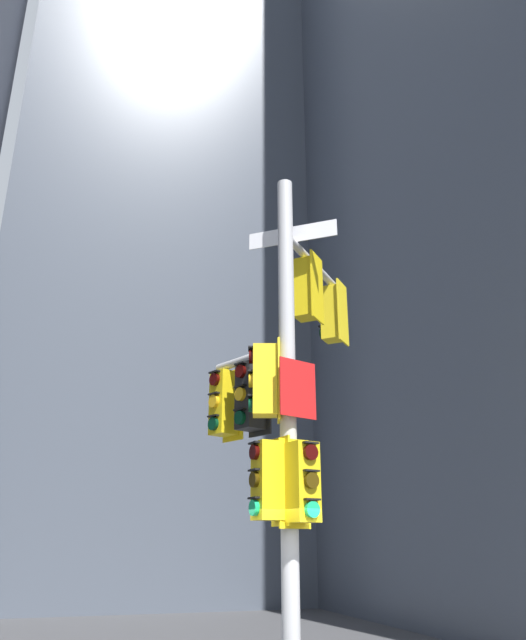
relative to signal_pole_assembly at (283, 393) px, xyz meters
name	(u,v)px	position (x,y,z in m)	size (l,w,h in m)	color
building_mid_block	(181,291)	(1.81, 21.01, 10.38)	(15.83, 15.83, 29.07)	#4C5460
signal_pole_assembly	(283,393)	(0.00, 0.00, 0.00)	(2.59, 2.30, 7.48)	#B2B2B5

